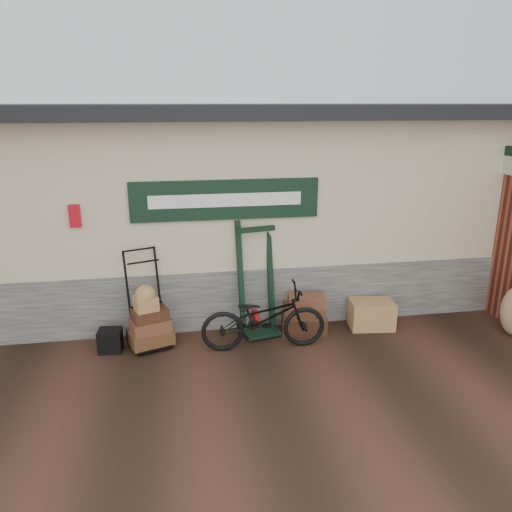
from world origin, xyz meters
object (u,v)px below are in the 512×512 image
Objects in this scene: porter_trolley at (146,298)px; black_trunk at (110,340)px; suitcase_stack at (304,313)px; wicker_hamper at (371,314)px; bicycle at (264,315)px; green_barrow at (257,278)px.

porter_trolley is 4.46× the size of black_trunk.
black_trunk is (-2.74, -0.16, -0.13)m from suitcase_stack.
wicker_hamper is 3.77m from black_trunk.
porter_trolley is at bearing 77.45° from bicycle.
suitcase_stack is 1.03m from wicker_hamper.
suitcase_stack is 0.83m from bicycle.
green_barrow reaches higher than porter_trolley.
green_barrow is at bearing -13.71° from porter_trolley.
porter_trolley reaches higher than black_trunk.
green_barrow is 0.97× the size of bicycle.
wicker_hamper is 1.77m from bicycle.
wicker_hamper is at bearing -19.21° from porter_trolley.
bicycle is (-0.68, -0.42, 0.21)m from suitcase_stack.
green_barrow is 0.87m from suitcase_stack.
suitcase_stack is 2.12× the size of black_trunk.
green_barrow is (1.56, 0.14, 0.14)m from porter_trolley.
black_trunk is (-0.50, -0.14, -0.53)m from porter_trolley.
suitcase_stack is (0.68, -0.12, -0.54)m from green_barrow.
green_barrow is 2.58× the size of wicker_hamper.
bicycle is at bearing -167.55° from wicker_hamper.
green_barrow is at bearing 7.81° from black_trunk.
green_barrow reaches higher than black_trunk.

